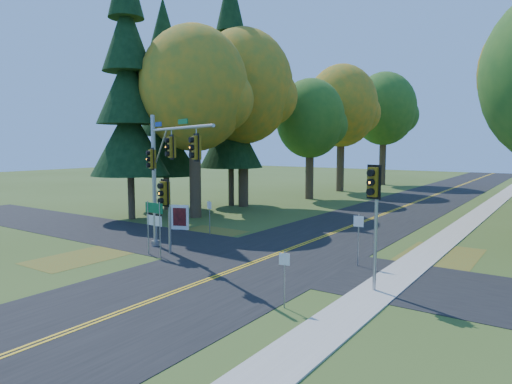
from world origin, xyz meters
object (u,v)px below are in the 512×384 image
Objects in this scene: route_sign_cluster at (154,218)px; info_kiosk at (180,217)px; traffic_mast at (165,164)px; east_signal_pole at (374,196)px.

route_sign_cluster reaches higher than info_kiosk.
route_sign_cluster is at bearing -78.09° from info_kiosk.
traffic_mast is 7.40m from info_kiosk.
info_kiosk is at bearing 169.21° from east_signal_pole.
traffic_mast reaches higher than info_kiosk.
traffic_mast reaches higher than route_sign_cluster.
route_sign_cluster is 1.69× the size of info_kiosk.
east_signal_pole is 11.01m from route_sign_cluster.
east_signal_pole is 1.76× the size of route_sign_cluster.
route_sign_cluster is at bearing -74.45° from traffic_mast.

